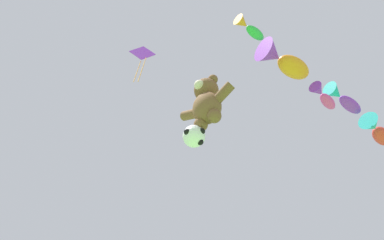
% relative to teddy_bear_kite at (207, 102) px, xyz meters
% --- Properties ---
extents(teddy_bear_kite, '(2.42, 1.06, 2.45)m').
position_rel_teddy_bear_kite_xyz_m(teddy_bear_kite, '(0.00, 0.00, 0.00)').
color(teddy_bear_kite, brown).
extents(soccer_ball_kite, '(0.87, 0.87, 0.80)m').
position_rel_teddy_bear_kite_xyz_m(soccer_ball_kite, '(-0.59, -0.01, -1.35)').
color(soccer_ball_kite, white).
extents(fish_kite_emerald, '(0.65, 1.45, 0.51)m').
position_rel_teddy_bear_kite_xyz_m(fish_kite_emerald, '(2.12, 0.16, 2.96)').
color(fish_kite_emerald, green).
extents(fish_kite_tangerine, '(1.58, 2.59, 1.12)m').
position_rel_teddy_bear_kite_xyz_m(fish_kite_tangerine, '(2.28, 2.26, 2.82)').
color(fish_kite_tangerine, orange).
extents(fish_kite_magenta, '(0.59, 1.57, 0.58)m').
position_rel_teddy_bear_kite_xyz_m(fish_kite_magenta, '(2.81, 4.25, 1.91)').
color(fish_kite_magenta, '#E53F9E').
extents(fish_kite_violet, '(0.97, 2.28, 0.72)m').
position_rel_teddy_bear_kite_xyz_m(fish_kite_violet, '(3.13, 5.85, 2.90)').
color(fish_kite_violet, purple).
extents(fish_kite_crimson, '(0.96, 2.08, 0.94)m').
position_rel_teddy_bear_kite_xyz_m(fish_kite_crimson, '(3.49, 8.23, 2.44)').
color(fish_kite_crimson, red).
extents(diamond_kite, '(0.83, 0.98, 3.09)m').
position_rel_teddy_bear_kite_xyz_m(diamond_kite, '(-3.03, -0.90, 4.87)').
color(diamond_kite, purple).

